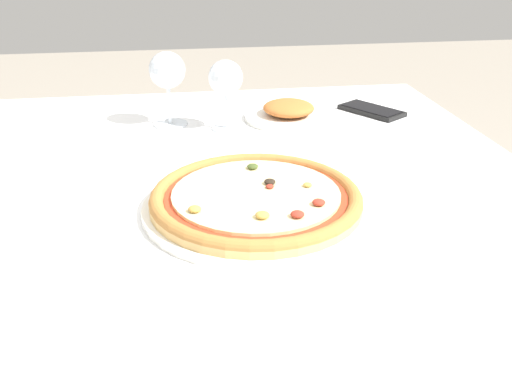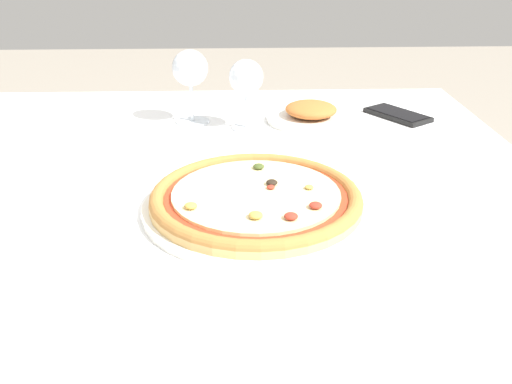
{
  "view_description": "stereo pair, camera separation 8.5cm",
  "coord_description": "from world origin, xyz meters",
  "px_view_note": "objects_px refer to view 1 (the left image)",
  "views": [
    {
      "loc": [
        0.04,
        -0.83,
        1.15
      ],
      "look_at": [
        0.15,
        -0.08,
        0.79
      ],
      "focal_mm": 40.0,
      "sensor_mm": 36.0,
      "label": 1
    },
    {
      "loc": [
        0.12,
        -0.84,
        1.15
      ],
      "look_at": [
        0.15,
        -0.08,
        0.79
      ],
      "focal_mm": 40.0,
      "sensor_mm": 36.0,
      "label": 2
    }
  ],
  "objects_px": {
    "wine_glass_far_right": "(226,80)",
    "side_plate": "(288,112)",
    "pizza_plate": "(256,200)",
    "dining_table": "(160,237)",
    "wine_glass_far_left": "(167,73)",
    "cell_phone": "(372,110)"
  },
  "relations": [
    {
      "from": "dining_table",
      "to": "side_plate",
      "type": "xyz_separation_m",
      "value": [
        0.28,
        0.35,
        0.09
      ]
    },
    {
      "from": "dining_table",
      "to": "cell_phone",
      "type": "distance_m",
      "value": 0.61
    },
    {
      "from": "wine_glass_far_left",
      "to": "pizza_plate",
      "type": "bearing_deg",
      "value": -73.82
    },
    {
      "from": "pizza_plate",
      "to": "cell_phone",
      "type": "height_order",
      "value": "pizza_plate"
    },
    {
      "from": "dining_table",
      "to": "side_plate",
      "type": "distance_m",
      "value": 0.46
    },
    {
      "from": "cell_phone",
      "to": "side_plate",
      "type": "distance_m",
      "value": 0.2
    },
    {
      "from": "wine_glass_far_right",
      "to": "side_plate",
      "type": "bearing_deg",
      "value": 18.44
    },
    {
      "from": "cell_phone",
      "to": "side_plate",
      "type": "xyz_separation_m",
      "value": [
        -0.2,
        -0.02,
        0.01
      ]
    },
    {
      "from": "dining_table",
      "to": "pizza_plate",
      "type": "relative_size",
      "value": 3.86
    },
    {
      "from": "wine_glass_far_left",
      "to": "cell_phone",
      "type": "bearing_deg",
      "value": 2.68
    },
    {
      "from": "side_plate",
      "to": "dining_table",
      "type": "bearing_deg",
      "value": -129.39
    },
    {
      "from": "wine_glass_far_left",
      "to": "wine_glass_far_right",
      "type": "height_order",
      "value": "wine_glass_far_left"
    },
    {
      "from": "side_plate",
      "to": "pizza_plate",
      "type": "bearing_deg",
      "value": -107.6
    },
    {
      "from": "pizza_plate",
      "to": "wine_glass_far_right",
      "type": "height_order",
      "value": "wine_glass_far_right"
    },
    {
      "from": "wine_glass_far_right",
      "to": "side_plate",
      "type": "distance_m",
      "value": 0.17
    },
    {
      "from": "dining_table",
      "to": "side_plate",
      "type": "height_order",
      "value": "side_plate"
    },
    {
      "from": "cell_phone",
      "to": "side_plate",
      "type": "bearing_deg",
      "value": -174.31
    },
    {
      "from": "wine_glass_far_right",
      "to": "cell_phone",
      "type": "distance_m",
      "value": 0.36
    },
    {
      "from": "wine_glass_far_left",
      "to": "dining_table",
      "type": "bearing_deg",
      "value": -94.49
    },
    {
      "from": "dining_table",
      "to": "pizza_plate",
      "type": "distance_m",
      "value": 0.19
    },
    {
      "from": "dining_table",
      "to": "wine_glass_far_right",
      "type": "height_order",
      "value": "wine_glass_far_right"
    },
    {
      "from": "pizza_plate",
      "to": "side_plate",
      "type": "relative_size",
      "value": 1.77
    }
  ]
}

